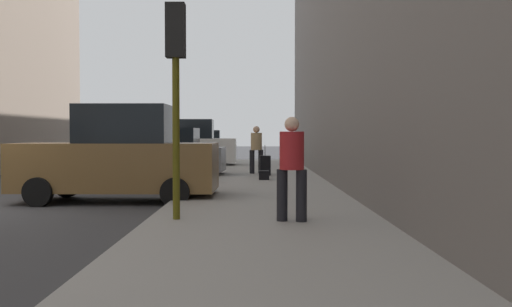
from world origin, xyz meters
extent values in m
cube|color=gray|center=(6.00, 0.00, 0.07)|extent=(4.00, 40.00, 0.15)
cube|color=brown|center=(2.60, 1.35, 0.82)|extent=(4.63, 1.91, 1.10)
cube|color=black|center=(2.80, 1.35, 1.80)|extent=(2.09, 1.59, 0.90)
cylinder|color=black|center=(1.12, 2.29, 0.32)|extent=(0.64, 0.23, 0.64)
cylinder|color=black|center=(1.09, 0.45, 0.32)|extent=(0.64, 0.23, 0.64)
cylinder|color=black|center=(4.11, 2.25, 0.32)|extent=(0.64, 0.23, 0.64)
cylinder|color=black|center=(4.08, 0.41, 0.32)|extent=(0.64, 0.23, 0.64)
cube|color=slate|center=(2.60, 8.25, 0.69)|extent=(4.27, 2.00, 0.84)
cube|color=black|center=(2.80, 8.25, 1.44)|extent=(1.95, 1.64, 0.70)
cylinder|color=black|center=(1.27, 9.23, 0.32)|extent=(0.65, 0.24, 0.64)
cylinder|color=black|center=(1.20, 7.39, 0.32)|extent=(0.65, 0.24, 0.64)
cylinder|color=black|center=(4.00, 9.12, 0.32)|extent=(0.65, 0.24, 0.64)
cylinder|color=black|center=(3.93, 7.28, 0.32)|extent=(0.65, 0.24, 0.64)
cube|color=silver|center=(2.60, 14.57, 0.82)|extent=(4.64, 1.93, 1.10)
cube|color=black|center=(2.80, 14.58, 1.80)|extent=(2.10, 1.60, 0.90)
cylinder|color=black|center=(1.09, 15.46, 0.32)|extent=(0.64, 0.23, 0.64)
cylinder|color=black|center=(1.12, 13.62, 0.32)|extent=(0.64, 0.23, 0.64)
cylinder|color=black|center=(4.08, 15.52, 0.32)|extent=(0.64, 0.23, 0.64)
cylinder|color=black|center=(4.11, 13.68, 0.32)|extent=(0.64, 0.23, 0.64)
cube|color=#B7BABF|center=(2.60, 20.98, 0.69)|extent=(4.26, 1.99, 0.84)
cube|color=black|center=(2.80, 20.99, 1.44)|extent=(1.95, 1.63, 0.70)
cylinder|color=black|center=(1.20, 21.85, 0.32)|extent=(0.65, 0.24, 0.64)
cylinder|color=black|center=(1.27, 20.01, 0.32)|extent=(0.65, 0.24, 0.64)
cylinder|color=black|center=(3.93, 21.95, 0.32)|extent=(0.65, 0.24, 0.64)
cylinder|color=black|center=(4.00, 20.11, 0.32)|extent=(0.65, 0.24, 0.64)
cylinder|color=red|center=(4.45, 4.98, 0.43)|extent=(0.22, 0.22, 0.55)
sphere|color=red|center=(4.45, 4.98, 0.76)|extent=(0.20, 0.20, 0.20)
cylinder|color=red|center=(4.29, 4.98, 0.45)|extent=(0.10, 0.09, 0.09)
cylinder|color=red|center=(4.61, 4.98, 0.45)|extent=(0.10, 0.09, 0.09)
cylinder|color=#514C0F|center=(4.50, -2.36, 1.95)|extent=(0.12, 0.12, 3.60)
cube|color=black|center=(4.50, -2.36, 3.30)|extent=(0.32, 0.24, 0.90)
sphere|color=red|center=(4.50, -2.23, 3.58)|extent=(0.14, 0.14, 0.14)
sphere|color=yellow|center=(4.50, -2.23, 3.30)|extent=(0.14, 0.14, 0.14)
sphere|color=green|center=(4.50, -2.23, 3.02)|extent=(0.14, 0.14, 0.14)
cylinder|color=black|center=(5.69, 8.66, 0.57)|extent=(0.21, 0.21, 0.85)
cylinder|color=black|center=(6.01, 8.71, 0.57)|extent=(0.21, 0.21, 0.85)
cylinder|color=tan|center=(5.85, 8.68, 1.31)|extent=(0.46, 0.46, 0.62)
sphere|color=tan|center=(5.85, 8.68, 1.74)|extent=(0.24, 0.24, 0.24)
cylinder|color=black|center=(6.58, -2.64, 0.57)|extent=(0.22, 0.22, 0.85)
cylinder|color=black|center=(6.27, -2.56, 0.57)|extent=(0.22, 0.22, 0.85)
cylinder|color=#A51E23|center=(6.42, -2.60, 1.31)|extent=(0.48, 0.48, 0.62)
sphere|color=beige|center=(6.42, -2.60, 1.74)|extent=(0.24, 0.24, 0.24)
cube|color=black|center=(6.15, 7.89, 0.49)|extent=(0.39, 0.58, 0.68)
cylinder|color=#333333|center=(6.15, 7.89, 1.01)|extent=(0.02, 0.02, 0.36)
cube|color=black|center=(6.09, 5.94, 0.29)|extent=(0.32, 0.44, 0.28)
camera|label=1|loc=(5.84, -11.89, 1.58)|focal=40.00mm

